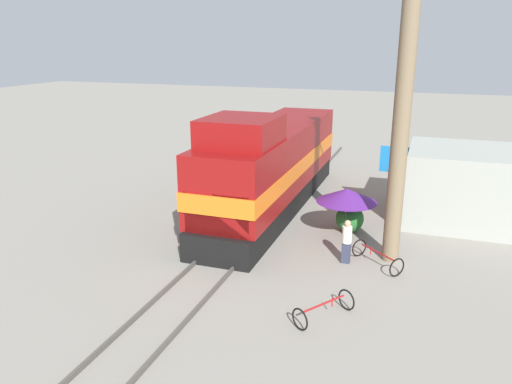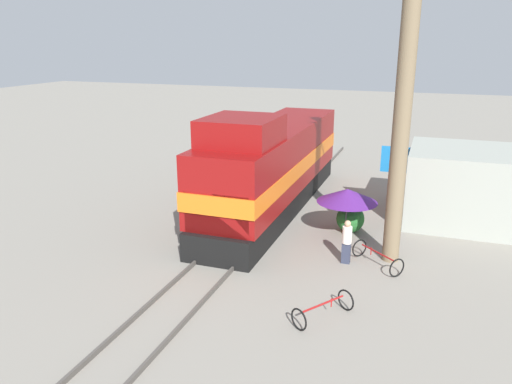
{
  "view_description": "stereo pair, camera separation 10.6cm",
  "coord_description": "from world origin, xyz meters",
  "px_view_note": "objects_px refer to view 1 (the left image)",
  "views": [
    {
      "loc": [
        6.59,
        -18.29,
        7.59
      ],
      "look_at": [
        1.2,
        -2.91,
        2.58
      ],
      "focal_mm": 35.0,
      "sensor_mm": 36.0,
      "label": 1
    },
    {
      "loc": [
        6.69,
        -18.25,
        7.59
      ],
      "look_at": [
        1.2,
        -2.91,
        2.58
      ],
      "focal_mm": 35.0,
      "sensor_mm": 36.0,
      "label": 2
    }
  ],
  "objects_px": {
    "utility_pole": "(402,116)",
    "billboard_sign": "(401,165)",
    "bicycle": "(377,257)",
    "locomotive": "(271,167)",
    "person_bystander": "(347,240)",
    "vendor_umbrella": "(347,195)",
    "bicycle_spare": "(324,309)"
  },
  "relations": [
    {
      "from": "utility_pole",
      "to": "billboard_sign",
      "type": "xyz_separation_m",
      "value": [
        -0.11,
        5.12,
        -2.86
      ]
    },
    {
      "from": "utility_pole",
      "to": "bicycle",
      "type": "distance_m",
      "value": 4.89
    },
    {
      "from": "locomotive",
      "to": "person_bystander",
      "type": "bearing_deg",
      "value": -46.87
    },
    {
      "from": "person_bystander",
      "to": "utility_pole",
      "type": "bearing_deg",
      "value": 29.38
    },
    {
      "from": "vendor_umbrella",
      "to": "person_bystander",
      "type": "bearing_deg",
      "value": -79.67
    },
    {
      "from": "locomotive",
      "to": "bicycle_spare",
      "type": "height_order",
      "value": "locomotive"
    },
    {
      "from": "billboard_sign",
      "to": "bicycle",
      "type": "distance_m",
      "value": 6.16
    },
    {
      "from": "bicycle_spare",
      "to": "utility_pole",
      "type": "bearing_deg",
      "value": -72.05
    },
    {
      "from": "person_bystander",
      "to": "bicycle_spare",
      "type": "xyz_separation_m",
      "value": [
        0.05,
        -3.94,
        -0.53
      ]
    },
    {
      "from": "billboard_sign",
      "to": "person_bystander",
      "type": "relative_size",
      "value": 1.93
    },
    {
      "from": "locomotive",
      "to": "bicycle_spare",
      "type": "bearing_deg",
      "value": -63.14
    },
    {
      "from": "bicycle_spare",
      "to": "billboard_sign",
      "type": "bearing_deg",
      "value": -63.04
    },
    {
      "from": "person_bystander",
      "to": "bicycle",
      "type": "xyz_separation_m",
      "value": [
        1.07,
        0.1,
        -0.52
      ]
    },
    {
      "from": "vendor_umbrella",
      "to": "bicycle_spare",
      "type": "distance_m",
      "value": 6.62
    },
    {
      "from": "locomotive",
      "to": "billboard_sign",
      "type": "xyz_separation_m",
      "value": [
        5.58,
        1.41,
        0.23
      ]
    },
    {
      "from": "vendor_umbrella",
      "to": "person_bystander",
      "type": "distance_m",
      "value": 2.7
    },
    {
      "from": "person_bystander",
      "to": "vendor_umbrella",
      "type": "bearing_deg",
      "value": 100.33
    },
    {
      "from": "vendor_umbrella",
      "to": "billboard_sign",
      "type": "bearing_deg",
      "value": 62.22
    },
    {
      "from": "utility_pole",
      "to": "bicycle",
      "type": "relative_size",
      "value": 5.44
    },
    {
      "from": "utility_pole",
      "to": "bicycle_spare",
      "type": "relative_size",
      "value": 5.45
    },
    {
      "from": "billboard_sign",
      "to": "person_bystander",
      "type": "height_order",
      "value": "billboard_sign"
    },
    {
      "from": "locomotive",
      "to": "utility_pole",
      "type": "height_order",
      "value": "utility_pole"
    },
    {
      "from": "bicycle",
      "to": "locomotive",
      "type": "bearing_deg",
      "value": -88.74
    },
    {
      "from": "billboard_sign",
      "to": "bicycle",
      "type": "xyz_separation_m",
      "value": [
        -0.27,
        -5.84,
        -1.95
      ]
    },
    {
      "from": "utility_pole",
      "to": "bicycle_spare",
      "type": "xyz_separation_m",
      "value": [
        -1.41,
        -4.76,
        -4.83
      ]
    },
    {
      "from": "person_bystander",
      "to": "bicycle_spare",
      "type": "bearing_deg",
      "value": -89.31
    },
    {
      "from": "vendor_umbrella",
      "to": "bicycle",
      "type": "xyz_separation_m",
      "value": [
        1.53,
        -2.42,
        -1.37
      ]
    },
    {
      "from": "person_bystander",
      "to": "bicycle",
      "type": "relative_size",
      "value": 0.85
    },
    {
      "from": "vendor_umbrella",
      "to": "billboard_sign",
      "type": "relative_size",
      "value": 0.77
    },
    {
      "from": "locomotive",
      "to": "vendor_umbrella",
      "type": "distance_m",
      "value": 4.3
    },
    {
      "from": "bicycle",
      "to": "bicycle_spare",
      "type": "distance_m",
      "value": 4.17
    },
    {
      "from": "utility_pole",
      "to": "bicycle",
      "type": "xyz_separation_m",
      "value": [
        -0.39,
        -0.72,
        -4.82
      ]
    }
  ]
}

